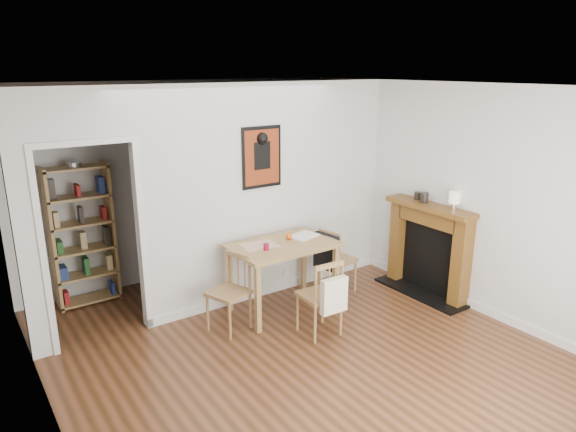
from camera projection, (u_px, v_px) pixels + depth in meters
ground at (300, 351)px, 5.18m from camera, size 5.20×5.20×0.00m
room_shell at (240, 198)px, 5.93m from camera, size 5.20×5.20×5.20m
dining_table at (283, 252)px, 5.89m from camera, size 1.20×0.76×0.82m
chair_left at (228, 294)px, 5.50m from camera, size 0.53×0.53×0.84m
chair_right at (336, 260)px, 6.42m from camera, size 0.54×0.49×0.85m
chair_front at (320, 296)px, 5.41m from camera, size 0.45×0.51×0.86m
bookshelf at (83, 237)px, 6.05m from camera, size 0.71×0.29×1.69m
fireplace at (429, 246)px, 6.38m from camera, size 0.45×1.25×1.16m
red_glass at (266, 247)px, 5.65m from camera, size 0.06×0.06×0.08m
orange_fruit at (289, 236)px, 6.00m from camera, size 0.08×0.08×0.08m
placemat at (259, 245)px, 5.81m from camera, size 0.43×0.35×0.00m
notebook at (304, 236)px, 6.11m from camera, size 0.38×0.32×0.02m
mantel_lamp at (454, 199)px, 5.95m from camera, size 0.13×0.13×0.21m
ceramic_jar_a at (424, 197)px, 6.27m from camera, size 0.10×0.10×0.13m
ceramic_jar_b at (417, 196)px, 6.42m from camera, size 0.08×0.08×0.10m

